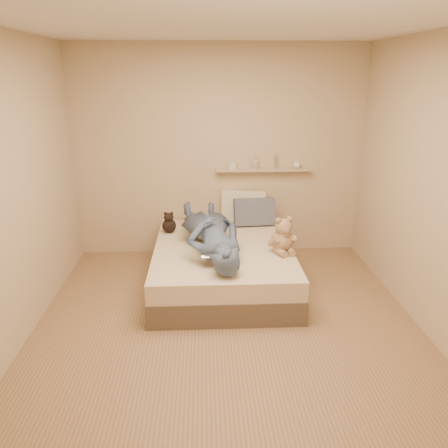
{
  "coord_description": "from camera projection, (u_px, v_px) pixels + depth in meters",
  "views": [
    {
      "loc": [
        -0.2,
        -3.52,
        2.25
      ],
      "look_at": [
        0.0,
        0.65,
        0.8
      ],
      "focal_mm": 35.0,
      "sensor_mm": 36.0,
      "label": 1
    }
  ],
  "objects": [
    {
      "name": "shelf_bottles",
      "position": [
        265.0,
        163.0,
        5.44
      ],
      "size": [
        0.92,
        0.12,
        0.17
      ],
      "color": "silver",
      "rests_on": "wall_shelf"
    },
    {
      "name": "bed",
      "position": [
        223.0,
        265.0,
        4.87
      ],
      "size": [
        1.5,
        1.9,
        0.45
      ],
      "color": "brown",
      "rests_on": "floor"
    },
    {
      "name": "teddy_bear",
      "position": [
        283.0,
        238.0,
        4.58
      ],
      "size": [
        0.32,
        0.32,
        0.39
      ],
      "color": "tan",
      "rests_on": "bed"
    },
    {
      "name": "wall_shelf",
      "position": [
        263.0,
        170.0,
        5.46
      ],
      "size": [
        1.2,
        0.12,
        0.03
      ],
      "primitive_type": "cube",
      "color": "tan",
      "rests_on": "wall_back"
    },
    {
      "name": "game_console",
      "position": [
        209.0,
        255.0,
        4.21
      ],
      "size": [
        0.15,
        0.07,
        0.05
      ],
      "color": "#B1B4B8",
      "rests_on": "bed"
    },
    {
      "name": "pillow_cream",
      "position": [
        244.0,
        206.0,
        5.52
      ],
      "size": [
        0.58,
        0.31,
        0.42
      ],
      "primitive_type": "cube",
      "rotation": [
        -0.16,
        0.0,
        -0.17
      ],
      "color": "beige",
      "rests_on": "bed"
    },
    {
      "name": "dark_plush",
      "position": [
        169.0,
        224.0,
        5.16
      ],
      "size": [
        0.17,
        0.17,
        0.26
      ],
      "color": "black",
      "rests_on": "bed"
    },
    {
      "name": "room",
      "position": [
        228.0,
        193.0,
        3.64
      ],
      "size": [
        3.8,
        3.8,
        3.8
      ],
      "color": "#94704C",
      "rests_on": "ground"
    },
    {
      "name": "person",
      "position": [
        211.0,
        232.0,
        4.65
      ],
      "size": [
        0.86,
        1.69,
        0.39
      ],
      "primitive_type": "imported",
      "rotation": [
        0.0,
        0.0,
        3.32
      ],
      "color": "#43506A",
      "rests_on": "bed"
    },
    {
      "name": "pillow_grey",
      "position": [
        254.0,
        212.0,
        5.41
      ],
      "size": [
        0.51,
        0.25,
        0.36
      ],
      "primitive_type": "cube",
      "rotation": [
        -0.24,
        0.0,
        0.07
      ],
      "color": "slate",
      "rests_on": "bed"
    }
  ]
}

